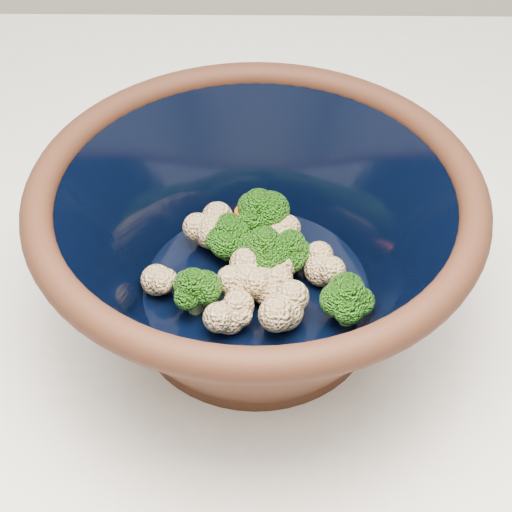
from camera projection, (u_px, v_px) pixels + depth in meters
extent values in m
cylinder|color=black|center=(256.00, 307.00, 0.62)|extent=(0.20, 0.20, 0.01)
torus|color=black|center=(256.00, 190.00, 0.52)|extent=(0.34, 0.34, 0.02)
cylinder|color=black|center=(256.00, 287.00, 0.60)|extent=(0.19, 0.19, 0.00)
cylinder|color=#608442|center=(264.00, 267.00, 0.60)|extent=(0.01, 0.01, 0.02)
ellipsoid|color=#277416|center=(264.00, 245.00, 0.58)|extent=(0.04, 0.04, 0.04)
cylinder|color=#608442|center=(259.00, 270.00, 0.60)|extent=(0.01, 0.01, 0.02)
ellipsoid|color=#277416|center=(259.00, 253.00, 0.59)|extent=(0.04, 0.04, 0.03)
cylinder|color=#608442|center=(346.00, 314.00, 0.57)|extent=(0.01, 0.01, 0.02)
ellipsoid|color=#277416|center=(349.00, 295.00, 0.55)|extent=(0.04, 0.04, 0.03)
cylinder|color=#608442|center=(288.00, 265.00, 0.60)|extent=(0.01, 0.01, 0.02)
ellipsoid|color=#277416|center=(289.00, 247.00, 0.59)|extent=(0.04, 0.04, 0.03)
cylinder|color=#608442|center=(258.00, 228.00, 0.63)|extent=(0.01, 0.01, 0.02)
ellipsoid|color=#277416|center=(259.00, 207.00, 0.62)|extent=(0.04, 0.04, 0.04)
cylinder|color=#608442|center=(195.00, 303.00, 0.57)|extent=(0.01, 0.01, 0.02)
ellipsoid|color=#277416|center=(193.00, 285.00, 0.56)|extent=(0.04, 0.04, 0.03)
cylinder|color=#608442|center=(228.00, 250.00, 0.62)|extent=(0.01, 0.01, 0.02)
ellipsoid|color=#277416|center=(227.00, 232.00, 0.60)|extent=(0.04, 0.04, 0.03)
sphere|color=beige|center=(287.00, 241.00, 0.62)|extent=(0.03, 0.03, 0.03)
sphere|color=beige|center=(157.00, 280.00, 0.59)|extent=(0.03, 0.03, 0.03)
sphere|color=beige|center=(273.00, 271.00, 0.59)|extent=(0.03, 0.03, 0.03)
sphere|color=beige|center=(241.00, 291.00, 0.58)|extent=(0.03, 0.03, 0.03)
sphere|color=beige|center=(210.00, 230.00, 0.62)|extent=(0.03, 0.03, 0.03)
sphere|color=beige|center=(269.00, 290.00, 0.58)|extent=(0.03, 0.03, 0.03)
sphere|color=beige|center=(321.00, 269.00, 0.59)|extent=(0.03, 0.03, 0.03)
sphere|color=beige|center=(244.00, 281.00, 0.58)|extent=(0.03, 0.03, 0.03)
sphere|color=beige|center=(229.00, 317.00, 0.56)|extent=(0.03, 0.03, 0.03)
sphere|color=beige|center=(284.00, 311.00, 0.56)|extent=(0.03, 0.03, 0.03)
cylinder|color=#E74E0A|center=(251.00, 215.00, 0.65)|extent=(0.03, 0.03, 0.01)
cylinder|color=#E74E0A|center=(265.00, 274.00, 0.60)|extent=(0.03, 0.03, 0.01)
cylinder|color=#E74E0A|center=(319.00, 269.00, 0.61)|extent=(0.03, 0.03, 0.01)
cylinder|color=#E74E0A|center=(240.00, 296.00, 0.58)|extent=(0.03, 0.03, 0.01)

